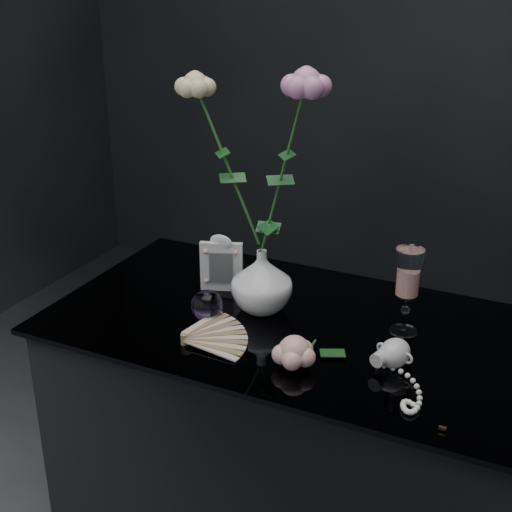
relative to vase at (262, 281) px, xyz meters
The scene contains 9 objects.
table 0.46m from the vase, 14.56° to the right, with size 1.05×0.58×0.76m.
vase is the anchor object (origin of this frame).
wine_glass 0.31m from the vase, ahead, with size 0.06×0.06×0.19m, color white, non-canonical shape.
picture_frame 0.14m from the vase, 158.11° to the left, with size 0.10×0.08×0.14m, color white, non-canonical shape.
paperweight 0.13m from the vase, 132.22° to the right, with size 0.07×0.07×0.07m, color #946FB5, non-canonical shape.
paper_fan 0.23m from the vase, 110.27° to the right, with size 0.26×0.20×0.03m, color #F2E4C2, non-canonical shape.
loose_rose 0.25m from the vase, 49.79° to the right, with size 0.14×0.19×0.06m, color #FFB1A4, non-canonical shape.
pearl_jar 0.35m from the vase, 16.95° to the right, with size 0.20×0.20×0.06m, color silver, non-canonical shape.
roses 0.28m from the vase, behind, with size 0.32×0.10×0.44m.
Camera 1 is at (0.51, -1.20, 1.50)m, focal length 50.00 mm.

